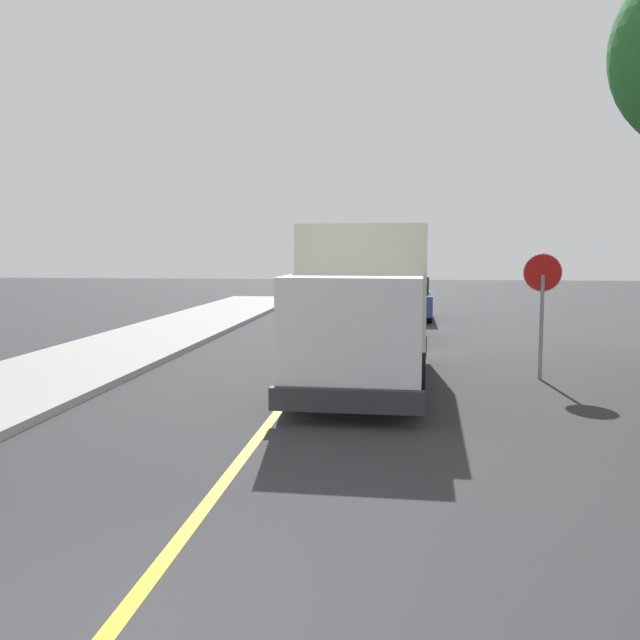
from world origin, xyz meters
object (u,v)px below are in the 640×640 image
parked_car_near (391,314)px  parked_car_mid (408,299)px  box_truck (368,297)px  stop_sign (542,292)px

parked_car_near → parked_car_mid: 6.60m
box_truck → stop_sign: box_truck is taller
box_truck → parked_car_mid: box_truck is taller
parked_car_near → stop_sign: size_ratio=1.69×
parked_car_near → parked_car_mid: bearing=85.1°
box_truck → parked_car_mid: size_ratio=1.64×
box_truck → parked_car_mid: 13.46m
stop_sign → box_truck: bearing=-169.0°
box_truck → parked_car_near: size_ratio=1.62×
parked_car_near → stop_sign: stop_sign is taller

